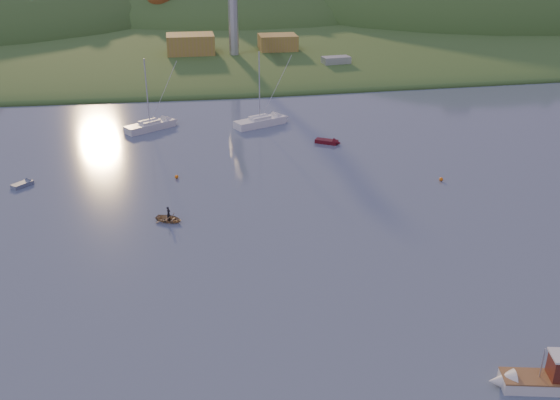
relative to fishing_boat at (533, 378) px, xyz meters
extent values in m
cube|color=#2E461C|center=(-12.41, 224.92, -0.88)|extent=(620.00, 220.00, 1.50)
ellipsoid|color=#2E461C|center=(-12.41, 159.92, -0.88)|extent=(640.00, 150.00, 7.00)
ellipsoid|color=#2E461C|center=(-2.41, 204.92, -0.88)|extent=(140.00, 120.00, 36.00)
ellipsoid|color=#2E461C|center=(82.59, 189.92, -0.88)|extent=(150.00, 130.00, 60.00)
cube|color=slate|center=(-7.41, 116.92, 0.32)|extent=(42.00, 16.00, 2.40)
cube|color=olive|center=(-20.41, 117.92, 3.92)|extent=(11.00, 8.00, 4.80)
cube|color=olive|center=(0.59, 118.92, 3.52)|extent=(9.00, 7.00, 4.00)
cylinder|color=#B7B7BC|center=(-10.41, 114.92, 10.52)|extent=(2.20, 2.20, 18.00)
cube|color=silver|center=(0.39, -0.08, -0.40)|extent=(5.58, 2.98, 0.95)
cone|color=silver|center=(-2.20, 0.47, -0.40)|extent=(2.22, 2.26, 1.91)
cube|color=brown|center=(0.39, -0.08, 0.10)|extent=(5.59, 3.03, 0.13)
cylinder|color=silver|center=(0.39, -0.08, 1.35)|extent=(0.10, 0.10, 2.54)
cube|color=silver|center=(-28.99, 67.82, -0.30)|extent=(8.37, 6.73, 1.15)
cube|color=silver|center=(-28.99, 67.82, 0.32)|extent=(3.66, 3.31, 0.73)
cylinder|color=silver|center=(-28.99, 67.82, 5.51)|extent=(0.18, 0.18, 10.48)
cylinder|color=silver|center=(-28.99, 67.82, 0.57)|extent=(2.86, 1.95, 0.12)
cylinder|color=silver|center=(-28.99, 67.82, 0.67)|extent=(2.64, 1.92, 0.36)
cube|color=white|center=(-10.90, 67.03, -0.27)|extent=(9.18, 6.15, 1.22)
cube|color=white|center=(-10.90, 67.03, 0.39)|extent=(3.86, 3.21, 0.78)
cylinder|color=silver|center=(-10.90, 67.03, 5.89)|extent=(0.18, 0.18, 11.10)
cylinder|color=silver|center=(-10.90, 67.03, 0.64)|extent=(3.27, 1.60, 0.12)
cylinder|color=white|center=(-10.90, 67.03, 0.74)|extent=(2.97, 1.63, 0.36)
imported|color=#A5855B|center=(-26.05, 32.47, -0.55)|extent=(3.85, 3.51, 0.65)
imported|color=black|center=(-26.05, 32.47, -0.10)|extent=(0.60, 0.68, 1.56)
cube|color=#4E0B13|center=(-1.99, 56.36, -0.59)|extent=(3.64, 2.94, 0.57)
cone|color=#4E0B13|center=(-0.53, 55.48, -0.59)|extent=(1.73, 1.79, 1.37)
cube|color=slate|center=(-44.71, 46.08, -0.63)|extent=(2.72, 2.81, 0.49)
cone|color=slate|center=(-43.78, 47.08, -0.63)|extent=(1.52, 1.51, 1.20)
cube|color=slate|center=(11.40, 103.90, 0.05)|extent=(14.93, 7.01, 1.85)
cube|color=#B7B7BC|center=(11.40, 103.90, 1.59)|extent=(6.52, 3.87, 2.46)
sphere|color=orange|center=(9.32, 38.89, -0.63)|extent=(0.50, 0.50, 0.50)
sphere|color=orange|center=(-25.01, 45.53, -0.63)|extent=(0.50, 0.50, 0.50)
camera|label=1|loc=(-24.06, -32.50, 30.20)|focal=40.00mm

